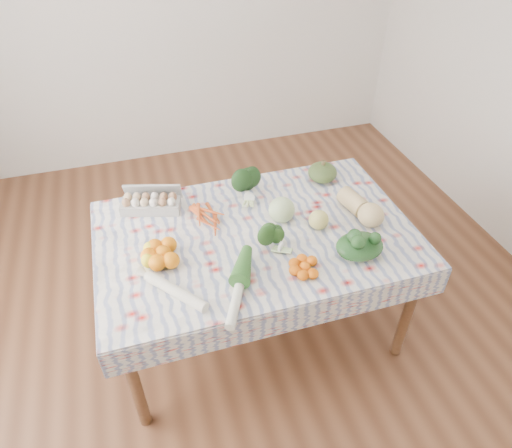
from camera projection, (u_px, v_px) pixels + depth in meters
name	position (u px, v px, depth m)	size (l,w,h in m)	color
ground	(256.00, 324.00, 2.89)	(4.50, 4.50, 0.00)	brown
dining_table	(256.00, 244.00, 2.46)	(1.60, 1.00, 0.75)	brown
tablecloth	(256.00, 233.00, 2.41)	(1.66, 1.06, 0.01)	silver
egg_carton	(150.00, 204.00, 2.53)	(0.32, 0.13, 0.09)	#A8A8A3
carrot_bunch	(210.00, 218.00, 2.47)	(0.21, 0.19, 0.04)	#D65721
kale_bunch	(250.00, 187.00, 2.60)	(0.17, 0.15, 0.15)	#1B3C17
kabocha_squash	(322.00, 172.00, 2.75)	(0.17, 0.17, 0.11)	#435B29
cabbage	(282.00, 210.00, 2.44)	(0.14, 0.14, 0.14)	#ACC989
butternut_squash	(361.00, 206.00, 2.47)	(0.14, 0.30, 0.14)	#D7B879
orange_cluster	(163.00, 253.00, 2.22)	(0.26, 0.26, 0.09)	orange
broccoli	(273.00, 242.00, 2.27)	(0.13, 0.13, 0.10)	#204718
mandarin_cluster	(305.00, 266.00, 2.17)	(0.19, 0.19, 0.06)	orange
grapefruit	(319.00, 220.00, 2.40)	(0.11, 0.11, 0.11)	#D6CD68
spinach_bag	(360.00, 246.00, 2.24)	(0.24, 0.19, 0.11)	#173917
daikon	(176.00, 291.00, 2.05)	(0.05, 0.05, 0.37)	silver
leek	(239.00, 288.00, 2.07)	(0.05, 0.05, 0.45)	silver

